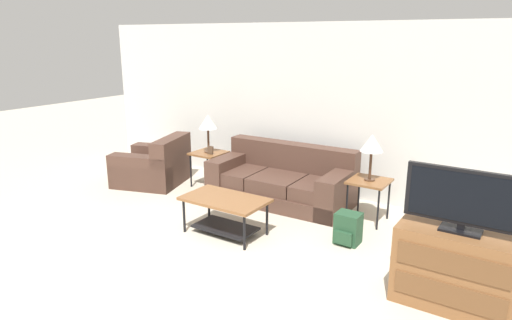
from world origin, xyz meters
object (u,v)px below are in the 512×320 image
object	(u,v)px
side_table_right	(369,185)
television	(464,199)
coffee_table	(225,207)
backpack	(348,229)
table_lamp_right	(372,144)
tv_console	(455,269)
armchair	(154,167)
side_table_left	(209,156)
table_lamp_left	(208,123)
couch	(282,182)

from	to	relation	value
side_table_right	television	size ratio (longest dim) A/B	0.58
coffee_table	backpack	distance (m)	1.51
table_lamp_right	television	size ratio (longest dim) A/B	0.62
tv_console	backpack	size ratio (longest dim) A/B	2.74
side_table_right	backpack	world-z (taller)	side_table_right
coffee_table	backpack	size ratio (longest dim) A/B	2.74
armchair	side_table_left	bearing A→B (deg)	24.46
table_lamp_right	backpack	world-z (taller)	table_lamp_right
coffee_table	side_table_left	world-z (taller)	side_table_left
tv_console	backpack	world-z (taller)	tv_console
table_lamp_left	tv_console	distance (m)	4.38
side_table_left	tv_console	size ratio (longest dim) A/B	0.55
table_lamp_right	backpack	size ratio (longest dim) A/B	1.61
side_table_right	tv_console	distance (m)	2.02
table_lamp_right	side_table_right	bearing A→B (deg)	53.13
television	tv_console	bearing A→B (deg)	-90.00
coffee_table	table_lamp_right	world-z (taller)	table_lamp_right
coffee_table	side_table_left	xyz separation A→B (m)	(-1.36, 1.37, 0.16)
coffee_table	television	world-z (taller)	television
coffee_table	table_lamp_right	distance (m)	2.04
table_lamp_right	television	distance (m)	2.02
couch	tv_console	distance (m)	3.12
side_table_right	table_lamp_left	size ratio (longest dim) A/B	0.93
table_lamp_right	tv_console	world-z (taller)	table_lamp_right
side_table_left	backpack	size ratio (longest dim) A/B	1.50
armchair	coffee_table	size ratio (longest dim) A/B	1.23
side_table_right	table_lamp_left	distance (m)	2.76
coffee_table	side_table_right	world-z (taller)	side_table_right
couch	tv_console	world-z (taller)	couch
table_lamp_left	backpack	size ratio (longest dim) A/B	1.61
coffee_table	side_table_right	size ratio (longest dim) A/B	1.83
armchair	tv_console	size ratio (longest dim) A/B	1.23
side_table_left	backpack	bearing A→B (deg)	-16.06
coffee_table	table_lamp_left	world-z (taller)	table_lamp_left
side_table_left	side_table_right	distance (m)	2.70
couch	table_lamp_left	xyz separation A→B (m)	(-1.35, -0.06, 0.76)
side_table_right	armchair	bearing A→B (deg)	-173.69
armchair	tv_console	bearing A→B (deg)	-12.64
television	side_table_left	bearing A→B (deg)	159.73
coffee_table	table_lamp_right	bearing A→B (deg)	45.60
couch	backpack	bearing A→B (deg)	-31.27
coffee_table	television	size ratio (longest dim) A/B	1.05
armchair	couch	bearing A→B (deg)	11.54
side_table_right	table_lamp_right	size ratio (longest dim) A/B	0.93
armchair	coffee_table	distance (m)	2.43
tv_console	couch	bearing A→B (deg)	150.09
armchair	side_table_right	distance (m)	3.60
coffee_table	tv_console	distance (m)	2.70
table_lamp_left	table_lamp_right	size ratio (longest dim) A/B	1.00
coffee_table	side_table_right	xyz separation A→B (m)	(1.34, 1.37, 0.16)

